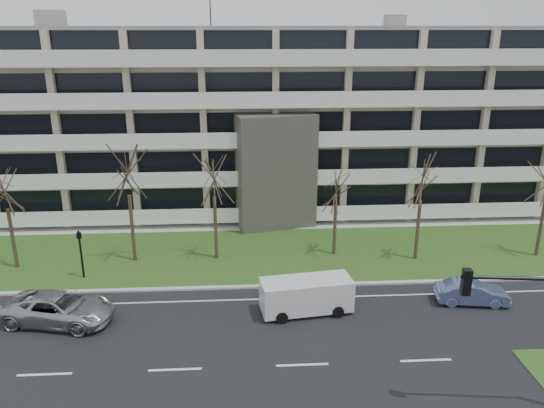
{
  "coord_description": "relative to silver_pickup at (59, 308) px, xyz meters",
  "views": [
    {
      "loc": [
        -2.73,
        -21.29,
        15.33
      ],
      "look_at": [
        -0.83,
        10.0,
        4.74
      ],
      "focal_mm": 35.0,
      "sensor_mm": 36.0,
      "label": 1
    }
  ],
  "objects": [
    {
      "name": "lane_edge_line",
      "position": [
        12.69,
        1.84,
        -0.81
      ],
      "size": [
        90.0,
        0.12,
        0.01
      ],
      "primitive_type": "cube",
      "color": "white",
      "rests_on": "ground"
    },
    {
      "name": "curb",
      "position": [
        12.69,
        3.34,
        -0.76
      ],
      "size": [
        90.0,
        0.35,
        0.12
      ],
      "primitive_type": "cube",
      "color": "#B2B2AD",
      "rests_on": "ground"
    },
    {
      "name": "silver_pickup",
      "position": [
        0.0,
        0.0,
        0.0
      ],
      "size": [
        6.32,
        3.84,
        1.64
      ],
      "primitive_type": "imported",
      "rotation": [
        0.0,
        0.0,
        1.37
      ],
      "color": "#A8AAAF",
      "rests_on": "ground"
    },
    {
      "name": "grass_verge",
      "position": [
        12.69,
        8.34,
        -0.79
      ],
      "size": [
        90.0,
        10.0,
        0.06
      ],
      "primitive_type": "cube",
      "color": "#214717",
      "rests_on": "ground"
    },
    {
      "name": "sidewalk",
      "position": [
        12.69,
        13.84,
        -0.78
      ],
      "size": [
        90.0,
        2.0,
        0.08
      ],
      "primitive_type": "cube",
      "color": "#B2B2AD",
      "rests_on": "ground"
    },
    {
      "name": "pedestrian_signal",
      "position": [
        -0.19,
        5.3,
        1.25
      ],
      "size": [
        0.36,
        0.32,
        3.26
      ],
      "rotation": [
        0.0,
        0.0,
        0.31
      ],
      "color": "black",
      "rests_on": "ground"
    },
    {
      "name": "tree_5",
      "position": [
        21.85,
        6.83,
        5.09
      ],
      "size": [
        3.8,
        3.8,
        7.6
      ],
      "color": "#382B21",
      "rests_on": "ground"
    },
    {
      "name": "apartment_building",
      "position": [
        12.68,
        20.66,
        6.8
      ],
      "size": [
        60.5,
        15.1,
        18.75
      ],
      "color": "#C0AB96",
      "rests_on": "ground"
    },
    {
      "name": "tree_2",
      "position": [
        2.59,
        7.77,
        5.72
      ],
      "size": [
        4.2,
        4.2,
        8.4
      ],
      "color": "#382B21",
      "rests_on": "ground"
    },
    {
      "name": "tree_4",
      "position": [
        16.39,
        7.99,
        4.27
      ],
      "size": [
        3.28,
        3.28,
        6.55
      ],
      "color": "#382B21",
      "rests_on": "ground"
    },
    {
      "name": "blue_sedan",
      "position": [
        23.16,
        0.66,
        -0.14
      ],
      "size": [
        4.27,
        1.98,
        1.36
      ],
      "primitive_type": "imported",
      "rotation": [
        0.0,
        0.0,
        1.44
      ],
      "color": "#6678B1",
      "rests_on": "ground"
    },
    {
      "name": "tree_3",
      "position": [
        8.17,
        7.78,
        5.41
      ],
      "size": [
        4.01,
        4.01,
        8.01
      ],
      "color": "#382B21",
      "rests_on": "ground"
    },
    {
      "name": "tree_1",
      "position": [
        -5.04,
        7.1,
        4.94
      ],
      "size": [
        3.7,
        3.7,
        7.41
      ],
      "color": "#382B21",
      "rests_on": "ground"
    },
    {
      "name": "white_van",
      "position": [
        13.53,
        0.28,
        0.36
      ],
      "size": [
        5.27,
        2.6,
        1.96
      ],
      "rotation": [
        0.0,
        0.0,
        0.14
      ],
      "color": "silver",
      "rests_on": "ground"
    },
    {
      "name": "ground",
      "position": [
        12.69,
        -4.66,
        -0.82
      ],
      "size": [
        160.0,
        160.0,
        0.0
      ],
      "primitive_type": "plane",
      "color": "black",
      "rests_on": "ground"
    }
  ]
}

